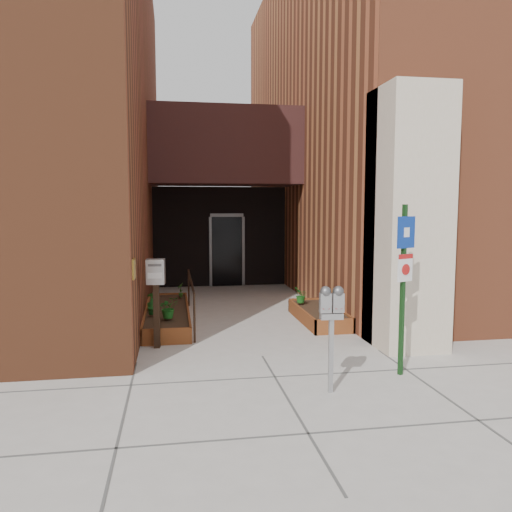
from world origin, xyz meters
name	(u,v)px	position (x,y,z in m)	size (l,w,h in m)	color
ground	(262,356)	(0.00, 0.00, 0.00)	(80.00, 80.00, 0.00)	#9E9991
architecture	(214,117)	(-0.18, 6.89, 4.98)	(20.00, 14.60, 10.00)	brown
planter_left	(167,316)	(-1.55, 2.70, 0.13)	(0.90, 3.60, 0.30)	brown
planter_right	(319,315)	(1.60, 2.20, 0.13)	(0.80, 2.20, 0.30)	brown
handrail	(191,287)	(-1.05, 2.65, 0.75)	(0.04, 3.34, 0.90)	black
parking_meter	(332,310)	(0.60, -1.68, 1.09)	(0.32, 0.16, 1.41)	gray
sign_post	(404,271)	(1.82, -1.20, 1.51)	(0.32, 0.15, 2.45)	#153A15
payment_dropbox	(156,284)	(-1.70, 0.79, 1.11)	(0.32, 0.26, 1.54)	black
shrub_left_a	(169,307)	(-1.51, 1.71, 0.51)	(0.37, 0.37, 0.41)	#1B611C
shrub_left_b	(151,306)	(-1.85, 2.10, 0.46)	(0.18, 0.18, 0.32)	#1B6020
shrub_left_c	(152,301)	(-1.85, 2.54, 0.48)	(0.20, 0.20, 0.36)	#205D1A
shrub_left_d	(181,290)	(-1.25, 3.88, 0.47)	(0.18, 0.18, 0.34)	#235117
shrub_right_a	(327,304)	(1.65, 1.76, 0.45)	(0.17, 0.17, 0.31)	#205317
shrub_right_b	(327,300)	(1.80, 2.24, 0.45)	(0.16, 0.16, 0.31)	#185419
shrub_right_c	(301,295)	(1.35, 2.73, 0.48)	(0.32, 0.32, 0.35)	#1C5D1A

